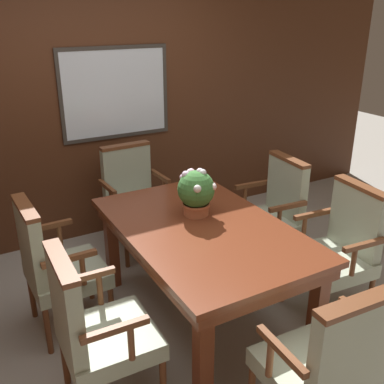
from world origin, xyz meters
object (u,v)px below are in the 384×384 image
object	(u,v)px
chair_right_near	(339,246)
chair_left_near	(94,326)
chair_head_far	(133,195)
potted_plant	(196,191)
dining_table	(202,238)
chair_head_near	(328,364)
chair_right_far	(272,210)
chair_left_far	(54,263)

from	to	relation	value
chair_right_near	chair_left_near	xyz separation A→B (m)	(-1.86, 0.01, 0.00)
chair_head_far	potted_plant	bearing A→B (deg)	-88.97
dining_table	chair_head_far	size ratio (longest dim) A/B	1.66
chair_head_near	chair_right_near	xyz separation A→B (m)	(0.94, 0.83, 0.00)
chair_right_near	chair_right_far	distance (m)	0.74
dining_table	chair_head_near	world-z (taller)	chair_head_near
dining_table	chair_left_far	bearing A→B (deg)	157.07
chair_left_far	potted_plant	xyz separation A→B (m)	(1.01, -0.22, 0.41)
chair_right_near	chair_right_far	world-z (taller)	same
chair_left_near	potted_plant	xyz separation A→B (m)	(0.98, 0.57, 0.41)
chair_right_near	chair_right_far	xyz separation A→B (m)	(-0.03, 0.74, 0.00)
dining_table	potted_plant	xyz separation A→B (m)	(0.05, 0.19, 0.28)
chair_right_far	chair_left_near	xyz separation A→B (m)	(-1.83, -0.73, 0.00)
chair_head_near	chair_left_near	size ratio (longest dim) A/B	1.00
chair_right_near	chair_left_near	distance (m)	1.86
dining_table	chair_left_far	xyz separation A→B (m)	(-0.95, 0.40, -0.13)
chair_head_far	potted_plant	size ratio (longest dim) A/B	2.86
chair_head_far	potted_plant	xyz separation A→B (m)	(0.06, -1.07, 0.41)
dining_table	chair_right_near	size ratio (longest dim) A/B	1.66
chair_right_far	potted_plant	bearing A→B (deg)	-74.81
chair_right_far	chair_head_far	size ratio (longest dim) A/B	1.00
dining_table	chair_head_far	distance (m)	1.26
chair_head_far	chair_head_near	bearing A→B (deg)	-92.17
chair_left_near	chair_head_far	size ratio (longest dim) A/B	1.00
chair_left_far	chair_head_far	size ratio (longest dim) A/B	1.00
dining_table	chair_head_far	xyz separation A→B (m)	(-0.01, 1.26, -0.13)
dining_table	chair_head_near	xyz separation A→B (m)	(0.00, -1.22, -0.13)
chair_right_near	chair_right_far	bearing A→B (deg)	-172.85
chair_right_near	chair_head_far	distance (m)	1.91
chair_left_far	chair_head_far	xyz separation A→B (m)	(0.94, 0.86, 0.00)
chair_head_near	chair_head_far	world-z (taller)	same
dining_table	chair_left_near	xyz separation A→B (m)	(-0.92, -0.38, -0.13)
chair_left_far	potted_plant	distance (m)	1.11
potted_plant	dining_table	bearing A→B (deg)	-106.35
chair_right_near	chair_left_near	bearing A→B (deg)	-85.50
chair_head_far	chair_left_far	bearing A→B (deg)	-140.15
chair_right_near	potted_plant	world-z (taller)	potted_plant
chair_right_near	chair_head_far	xyz separation A→B (m)	(-0.95, 1.65, 0.00)
chair_right_near	chair_left_far	xyz separation A→B (m)	(-1.89, 0.80, 0.00)
chair_left_near	chair_right_near	bearing A→B (deg)	-88.96
chair_right_far	potted_plant	world-z (taller)	potted_plant
dining_table	chair_left_far	size ratio (longest dim) A/B	1.66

